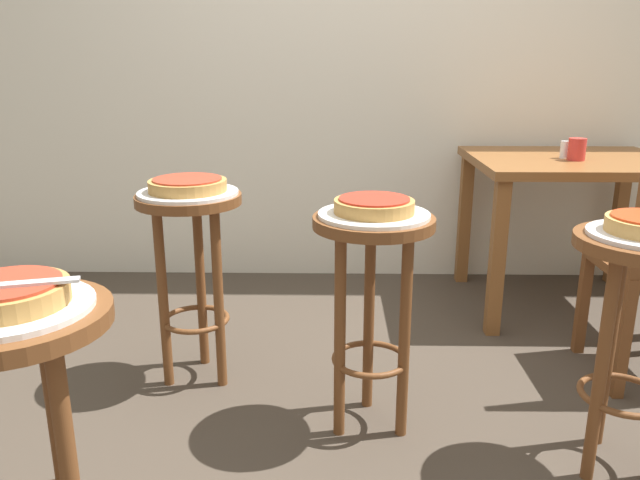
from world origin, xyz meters
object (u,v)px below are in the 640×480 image
at_px(stool_rear, 191,246).
at_px(serving_plate_rear, 188,193).
at_px(condiment_shaker, 565,150).
at_px(serving_plate_foreground, 10,308).
at_px(stool_foreground, 24,399).
at_px(pizza_foreground, 8,294).
at_px(stool_middle, 637,303).
at_px(dining_table, 571,182).
at_px(cup_near_edge, 577,149).
at_px(pizza_server_knife, 17,284).
at_px(serving_plate_leftside, 374,215).
at_px(stool_leftside, 372,276).
at_px(pizza_leftside, 374,206).
at_px(pizza_rear, 188,185).

relative_size(stool_rear, serving_plate_rear, 2.02).
bearing_deg(condiment_shaker, serving_plate_foreground, -133.12).
xyz_separation_m(serving_plate_foreground, condiment_shaker, (1.68, 1.79, 0.05)).
height_order(stool_foreground, pizza_foreground, pizza_foreground).
bearing_deg(serving_plate_foreground, stool_middle, 20.17).
relative_size(stool_middle, stool_rear, 1.00).
xyz_separation_m(dining_table, cup_near_edge, (-0.02, -0.08, 0.16)).
xyz_separation_m(stool_foreground, pizza_server_knife, (0.03, -0.02, 0.25)).
height_order(stool_foreground, stool_rear, same).
relative_size(serving_plate_foreground, serving_plate_leftside, 0.91).
distance_m(stool_leftside, dining_table, 1.46).
bearing_deg(serving_plate_foreground, condiment_shaker, 46.88).
height_order(stool_middle, condiment_shaker, condiment_shaker).
xyz_separation_m(serving_plate_foreground, stool_leftside, (0.74, 0.75, -0.20)).
relative_size(serving_plate_foreground, stool_leftside, 0.44).
height_order(stool_foreground, stool_middle, same).
distance_m(pizza_foreground, stool_middle, 1.57).
bearing_deg(stool_foreground, pizza_leftside, 45.31).
bearing_deg(serving_plate_rear, serving_plate_foreground, -95.59).
xyz_separation_m(stool_leftside, pizza_leftside, (0.00, 0.00, 0.22)).
bearing_deg(stool_middle, stool_rear, 159.02).
bearing_deg(pizza_server_knife, condiment_shaker, 32.29).
bearing_deg(serving_plate_rear, pizza_leftside, -25.94).
bearing_deg(pizza_rear, serving_plate_rear, 0.00).
height_order(stool_foreground, serving_plate_leftside, serving_plate_leftside).
distance_m(serving_plate_foreground, pizza_rear, 1.06).
bearing_deg(pizza_foreground, stool_foreground, 180.00).
bearing_deg(pizza_foreground, pizza_rear, 84.41).
relative_size(stool_foreground, stool_rear, 1.00).
bearing_deg(pizza_leftside, serving_plate_foreground, -134.69).
bearing_deg(serving_plate_foreground, stool_rear, 84.41).
distance_m(serving_plate_foreground, serving_plate_rear, 1.06).
bearing_deg(pizza_rear, pizza_foreground, -95.59).
relative_size(pizza_foreground, cup_near_edge, 2.25).
distance_m(stool_foreground, serving_plate_foreground, 0.20).
bearing_deg(serving_plate_rear, stool_rear, 0.00).
relative_size(pizza_leftside, stool_rear, 0.34).
bearing_deg(stool_leftside, dining_table, 47.00).
height_order(stool_rear, cup_near_edge, cup_near_edge).
distance_m(serving_plate_foreground, cup_near_edge, 2.44).
xyz_separation_m(stool_middle, dining_table, (0.27, 1.28, 0.10)).
distance_m(serving_plate_foreground, pizza_server_knife, 0.07).
height_order(serving_plate_leftside, pizza_rear, pizza_rear).
bearing_deg(stool_rear, stool_foreground, -95.59).
relative_size(stool_middle, serving_plate_rear, 2.02).
bearing_deg(stool_middle, stool_leftside, 163.69).
bearing_deg(stool_leftside, serving_plate_foreground, -134.69).
relative_size(serving_plate_rear, dining_table, 0.38).
height_order(condiment_shaker, pizza_server_knife, condiment_shaker).
height_order(dining_table, pizza_server_knife, pizza_server_knife).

